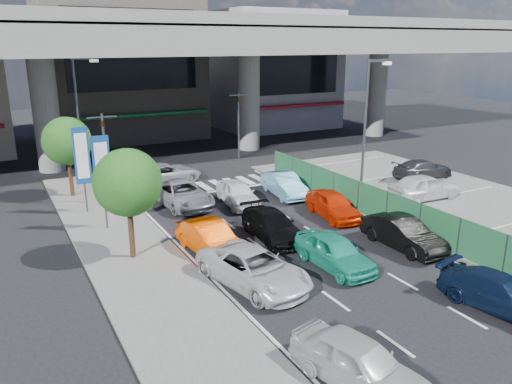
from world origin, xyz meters
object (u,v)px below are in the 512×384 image
parked_sedan_white (424,187)px  signboard_near (102,170)px  taxi_orange_right (333,205)px  street_lamp_right (368,118)px  tree_near (128,183)px  signboard_far (82,158)px  sedan_white_front_mid (238,193)px  taxi_orange_left (210,239)px  hatch_black_mid_right (403,233)px  van_white_back_left (359,363)px  traffic_cone (362,196)px  taxi_teal_mid (334,252)px  sedan_black_mid (272,225)px  sedan_white_mid_left (254,268)px  minivan_navy_back (501,293)px  street_lamp_left (80,109)px  crossing_wagon_silver (165,173)px  wagon_silver_front_left (181,194)px  traffic_light_right (238,109)px  tree_far (67,141)px  kei_truck_front_right (284,185)px  parked_sedan_dgrey (423,169)px  traffic_light_left (104,136)px

parked_sedan_white → signboard_near: bearing=81.5°
taxi_orange_right → parked_sedan_white: bearing=7.4°
street_lamp_right → tree_near: bearing=-172.0°
signboard_far → sedan_white_front_mid: (7.82, -2.45, -2.37)m
taxi_orange_left → hatch_black_mid_right: bearing=-30.0°
van_white_back_left → traffic_cone: 16.22m
signboard_far → parked_sedan_white: size_ratio=1.06×
signboard_far → taxi_teal_mid: size_ratio=1.16×
sedan_black_mid → taxi_orange_right: taxi_orange_right is taller
van_white_back_left → sedan_black_mid: van_white_back_left is taller
signboard_near → van_white_back_left: (3.35, -14.94, -2.37)m
sedan_white_mid_left → traffic_cone: bearing=17.6°
signboard_far → tree_near: bearing=-85.1°
street_lamp_right → minivan_navy_back: (-4.17, -12.16, -4.15)m
signboard_far → tree_near: tree_near is taller
street_lamp_left → van_white_back_left: (2.48, -24.95, -4.08)m
sedan_black_mid → crossing_wagon_silver: (-1.35, 11.58, 0.03)m
sedan_white_mid_left → street_lamp_right: bearing=18.7°
signboard_far → hatch_black_mid_right: 16.49m
street_lamp_right → sedan_white_front_mid: bearing=159.9°
minivan_navy_back → wagon_silver_front_left: size_ratio=0.86×
traffic_light_right → traffic_cone: size_ratio=7.43×
tree_far → taxi_teal_mid: 17.31m
kei_truck_front_right → minivan_navy_back: bearing=-84.8°
tree_far → wagon_silver_front_left: (5.17, -4.55, -2.70)m
tree_near → van_white_back_left: 11.71m
street_lamp_left → sedan_white_mid_left: (2.74, -18.50, -4.08)m
tree_near → wagon_silver_front_left: tree_near is taller
taxi_teal_mid → parked_sedan_dgrey: size_ratio=0.93×
traffic_cone → signboard_far: bearing=158.6°
traffic_light_left → traffic_cone: bearing=-27.1°
street_lamp_right → sedan_white_mid_left: size_ratio=1.61×
street_lamp_right → sedan_white_mid_left: bearing=-148.9°
wagon_silver_front_left → parked_sedan_white: (12.81, -5.76, 0.12)m
taxi_teal_mid → parked_sedan_white: bearing=24.7°
street_lamp_left → signboard_far: (-1.27, -7.01, -1.71)m
tree_near → sedan_black_mid: bearing=-6.3°
taxi_orange_left → sedan_white_front_mid: 6.87m
signboard_near → wagon_silver_front_left: bearing=23.1°
taxi_orange_left → crossing_wagon_silver: (1.94, 11.86, -0.03)m
signboard_far → taxi_orange_left: (3.74, -7.98, -2.37)m
taxi_orange_left → parked_sedan_white: 14.08m
traffic_light_left → minivan_navy_back: traffic_light_left is taller
sedan_white_front_mid → taxi_teal_mid: bearing=-84.2°
traffic_light_left → tree_far: size_ratio=1.08×
parked_sedan_dgrey → sedan_white_front_mid: bearing=87.7°
signboard_near → tree_far: (-0.60, 6.51, 0.32)m
signboard_near → van_white_back_left: signboard_near is taller
street_lamp_right → van_white_back_left: bearing=-130.4°
signboard_near → taxi_teal_mid: (7.25, -8.68, -2.37)m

